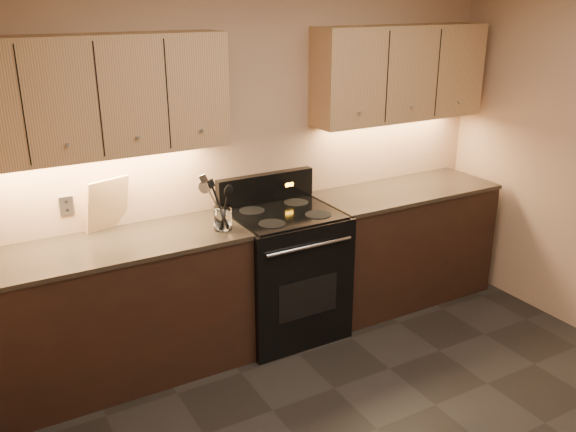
% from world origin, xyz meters
% --- Properties ---
extents(wall_back, '(4.00, 0.04, 2.60)m').
position_xyz_m(wall_back, '(0.00, 2.00, 1.30)').
color(wall_back, tan).
rests_on(wall_back, ground).
extents(counter_left, '(1.62, 0.62, 0.93)m').
position_xyz_m(counter_left, '(-1.10, 1.70, 0.47)').
color(counter_left, black).
rests_on(counter_left, ground).
extents(counter_right, '(1.46, 0.62, 0.93)m').
position_xyz_m(counter_right, '(1.18, 1.70, 0.47)').
color(counter_right, black).
rests_on(counter_right, ground).
extents(stove, '(0.76, 0.68, 1.14)m').
position_xyz_m(stove, '(0.08, 1.68, 0.48)').
color(stove, black).
rests_on(stove, ground).
extents(upper_cab_left, '(1.60, 0.30, 0.70)m').
position_xyz_m(upper_cab_left, '(-1.10, 1.85, 1.80)').
color(upper_cab_left, tan).
rests_on(upper_cab_left, wall_back).
extents(upper_cab_right, '(1.44, 0.30, 0.70)m').
position_xyz_m(upper_cab_right, '(1.18, 1.85, 1.80)').
color(upper_cab_right, tan).
rests_on(upper_cab_right, wall_back).
extents(outlet_plate, '(0.08, 0.01, 0.12)m').
position_xyz_m(outlet_plate, '(-1.30, 1.99, 1.12)').
color(outlet_plate, '#B2B5BA').
rests_on(outlet_plate, wall_back).
extents(utensil_crock, '(0.15, 0.15, 0.15)m').
position_xyz_m(utensil_crock, '(-0.42, 1.60, 1.00)').
color(utensil_crock, white).
rests_on(utensil_crock, counter_left).
extents(cutting_board, '(0.30, 0.18, 0.35)m').
position_xyz_m(cutting_board, '(-1.06, 1.95, 1.10)').
color(cutting_board, tan).
rests_on(cutting_board, counter_left).
extents(black_spoon, '(0.09, 0.13, 0.30)m').
position_xyz_m(black_spoon, '(-0.42, 1.62, 1.09)').
color(black_spoon, black).
rests_on(black_spoon, utensil_crock).
extents(black_turner, '(0.18, 0.16, 0.36)m').
position_xyz_m(black_turner, '(-0.40, 1.58, 1.12)').
color(black_turner, black).
rests_on(black_turner, utensil_crock).
extents(steel_spatula, '(0.24, 0.13, 0.40)m').
position_xyz_m(steel_spatula, '(-0.40, 1.60, 1.14)').
color(steel_spatula, silver).
rests_on(steel_spatula, utensil_crock).
extents(steel_skimmer, '(0.23, 0.16, 0.35)m').
position_xyz_m(steel_skimmer, '(-0.38, 1.58, 1.11)').
color(steel_skimmer, silver).
rests_on(steel_skimmer, utensil_crock).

